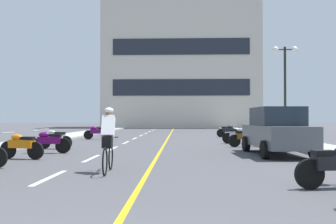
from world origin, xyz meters
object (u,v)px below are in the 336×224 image
at_px(motorcycle_5, 55,138).
at_px(motorcycle_6, 246,137).
at_px(motorcycle_1, 336,165).
at_px(motorcycle_3, 21,145).
at_px(parked_car_near, 277,131).
at_px(motorcycle_4, 49,141).
at_px(motorcycle_8, 97,132).
at_px(street_lamp_mid, 285,72).
at_px(motorcycle_7, 238,135).
at_px(motorcycle_9, 228,131).
at_px(cyclist_rider, 108,138).

distance_m(motorcycle_5, motorcycle_6, 8.98).
xyz_separation_m(motorcycle_1, motorcycle_3, (-8.57, 4.85, 0.00)).
distance_m(parked_car_near, motorcycle_4, 8.92).
bearing_deg(motorcycle_3, motorcycle_8, 89.98).
bearing_deg(street_lamp_mid, motorcycle_3, -142.41).
bearing_deg(motorcycle_1, street_lamp_mid, 77.75).
height_order(parked_car_near, motorcycle_3, parked_car_near).
bearing_deg(street_lamp_mid, motorcycle_7, -155.26).
relative_size(parked_car_near, motorcycle_9, 2.57).
height_order(street_lamp_mid, motorcycle_8, street_lamp_mid).
bearing_deg(motorcycle_4, motorcycle_5, 103.20).
bearing_deg(motorcycle_9, street_lamp_mid, -63.52).
distance_m(motorcycle_1, motorcycle_6, 10.23).
height_order(motorcycle_6, motorcycle_9, same).
bearing_deg(cyclist_rider, motorcycle_9, 72.50).
relative_size(motorcycle_6, motorcycle_7, 1.00).
distance_m(parked_car_near, motorcycle_9, 12.45).
height_order(street_lamp_mid, motorcycle_6, street_lamp_mid).
xyz_separation_m(motorcycle_6, motorcycle_7, (-0.01, 2.16, 0.00)).
xyz_separation_m(motorcycle_1, motorcycle_7, (0.04, 12.39, 0.00)).
bearing_deg(street_lamp_mid, parked_car_near, -108.53).
distance_m(motorcycle_4, motorcycle_7, 10.07).
xyz_separation_m(street_lamp_mid, motorcycle_1, (-2.98, -13.74, -3.60)).
bearing_deg(motorcycle_6, motorcycle_9, 87.95).
height_order(motorcycle_5, motorcycle_8, same).
xyz_separation_m(motorcycle_4, motorcycle_9, (8.70, 12.20, 0.00)).
distance_m(motorcycle_9, cyclist_rider, 17.85).
bearing_deg(motorcycle_3, motorcycle_5, 93.42).
height_order(motorcycle_7, cyclist_rider, cyclist_rider).
distance_m(motorcycle_4, motorcycle_8, 9.21).
bearing_deg(motorcycle_6, motorcycle_4, -157.69).
xyz_separation_m(motorcycle_6, motorcycle_9, (0.31, 8.76, 0.00)).
bearing_deg(motorcycle_7, motorcycle_4, -146.23).
bearing_deg(motorcycle_1, parked_car_near, 85.01).
bearing_deg(motorcycle_7, motorcycle_9, 87.15).
relative_size(motorcycle_6, cyclist_rider, 0.96).
xyz_separation_m(street_lamp_mid, motorcycle_8, (-11.55, 2.25, -3.60)).
bearing_deg(cyclist_rider, street_lamp_mid, 55.88).
xyz_separation_m(motorcycle_1, motorcycle_4, (-8.33, 6.79, 0.00)).
distance_m(motorcycle_4, motorcycle_6, 9.07).
relative_size(motorcycle_4, cyclist_rider, 0.96).
height_order(motorcycle_3, motorcycle_6, same).
relative_size(motorcycle_1, motorcycle_6, 1.00).
bearing_deg(motorcycle_5, street_lamp_mid, 22.70).
bearing_deg(parked_car_near, motorcycle_9, 90.92).
height_order(parked_car_near, motorcycle_1, parked_car_near).
relative_size(motorcycle_4, motorcycle_7, 1.00).
distance_m(motorcycle_4, motorcycle_9, 14.98).
bearing_deg(motorcycle_1, cyclist_rider, 158.49).
bearing_deg(parked_car_near, motorcycle_1, -94.99).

